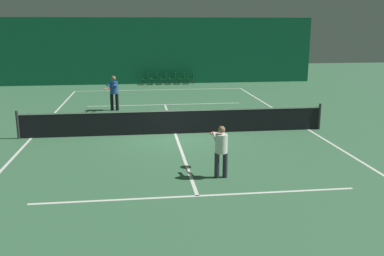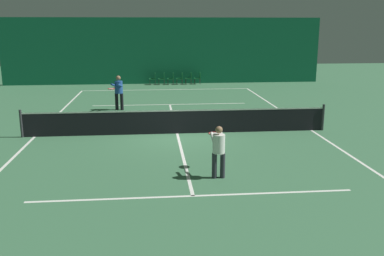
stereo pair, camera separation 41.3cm
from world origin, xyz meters
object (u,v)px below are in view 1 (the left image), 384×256
(courtside_chair_3, at_px, (173,78))
(courtside_chair_5, at_px, (191,77))
(player_far, at_px, (114,91))
(courtside_chair_2, at_px, (164,78))
(courtside_chair_4, at_px, (182,78))
(player_near, at_px, (221,147))
(courtside_chair_1, at_px, (155,78))
(tennis_net, at_px, (175,121))
(courtside_chair_0, at_px, (146,78))

(courtside_chair_3, relative_size, courtside_chair_5, 1.00)
(player_far, bearing_deg, courtside_chair_2, 177.57)
(courtside_chair_2, xyz_separation_m, courtside_chair_4, (1.30, 0.00, 0.00))
(player_near, xyz_separation_m, courtside_chair_2, (-0.34, 19.57, -0.39))
(player_near, bearing_deg, courtside_chair_1, 2.85)
(player_near, bearing_deg, tennis_net, 9.28)
(tennis_net, xyz_separation_m, courtside_chair_4, (1.80, 14.46, -0.03))
(tennis_net, relative_size, courtside_chair_0, 14.29)
(player_near, height_order, courtside_chair_0, player_near)
(player_far, height_order, courtside_chair_2, player_far)
(player_near, height_order, courtside_chair_1, player_near)
(courtside_chair_4, xyz_separation_m, courtside_chair_5, (0.65, 0.00, 0.00))
(tennis_net, relative_size, player_far, 6.91)
(courtside_chair_2, height_order, courtside_chair_5, same)
(courtside_chair_5, bearing_deg, player_near, -4.71)
(courtside_chair_0, bearing_deg, courtside_chair_4, 90.00)
(courtside_chair_1, xyz_separation_m, courtside_chair_4, (1.95, 0.00, 0.00))
(courtside_chair_1, bearing_deg, courtside_chair_5, 90.00)
(courtside_chair_0, bearing_deg, player_far, -11.01)
(player_near, bearing_deg, courtside_chair_4, -2.87)
(player_near, distance_m, courtside_chair_2, 19.58)
(courtside_chair_1, distance_m, courtside_chair_3, 1.30)
(player_far, relative_size, courtside_chair_3, 2.07)
(player_far, xyz_separation_m, courtside_chair_4, (4.42, 9.35, -0.53))
(tennis_net, bearing_deg, courtside_chair_3, 85.46)
(courtside_chair_1, distance_m, courtside_chair_5, 2.60)
(courtside_chair_2, height_order, courtside_chair_4, same)
(tennis_net, relative_size, player_near, 8.04)
(courtside_chair_1, bearing_deg, tennis_net, 0.60)
(tennis_net, bearing_deg, courtside_chair_2, 88.02)
(courtside_chair_3, distance_m, courtside_chair_4, 0.65)
(courtside_chair_3, distance_m, courtside_chair_5, 1.30)
(player_far, xyz_separation_m, courtside_chair_0, (1.82, 9.35, -0.53))
(player_near, height_order, player_far, player_far)
(courtside_chair_0, distance_m, courtside_chair_5, 3.25)
(courtside_chair_1, distance_m, courtside_chair_2, 0.65)
(player_near, bearing_deg, player_far, 18.65)
(courtside_chair_2, bearing_deg, player_near, 1.00)
(courtside_chair_2, bearing_deg, courtside_chair_0, -90.00)
(tennis_net, xyz_separation_m, courtside_chair_1, (-0.15, 14.46, -0.03))
(player_far, height_order, courtside_chair_1, player_far)
(courtside_chair_1, relative_size, courtside_chair_3, 1.00)
(player_near, distance_m, courtside_chair_3, 19.58)
(courtside_chair_0, xyz_separation_m, courtside_chair_1, (0.65, 0.00, 0.00))
(player_near, xyz_separation_m, courtside_chair_5, (1.61, 19.57, -0.39))
(tennis_net, height_order, courtside_chair_5, tennis_net)
(courtside_chair_2, bearing_deg, courtside_chair_4, 90.00)
(player_near, xyz_separation_m, courtside_chair_3, (0.31, 19.57, -0.39))
(tennis_net, bearing_deg, player_far, 117.12)
(courtside_chair_0, bearing_deg, player_near, 4.80)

